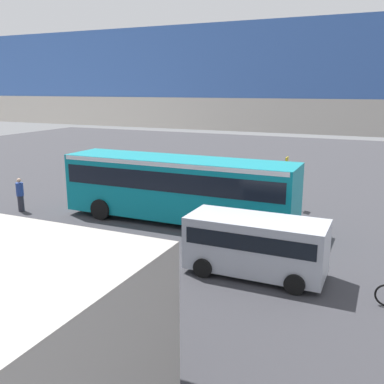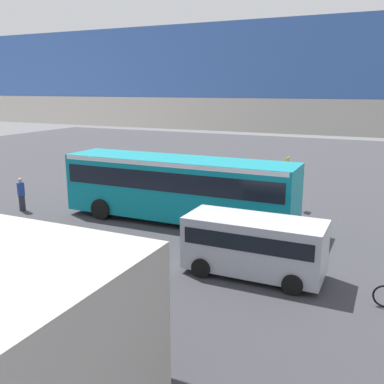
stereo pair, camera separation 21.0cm
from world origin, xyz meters
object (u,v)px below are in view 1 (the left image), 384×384
Objects in this scene: city_bus at (178,184)px; parked_van at (256,242)px; pedestrian at (20,195)px; traffic_sign at (286,174)px.

city_bus is 6.92m from parked_van.
traffic_sign reaches higher than pedestrian.
city_bus is 8.70m from pedestrian.
city_bus is 6.35m from traffic_sign.
pedestrian is at bearing 27.13° from traffic_sign.
parked_van is at bearing 139.28° from city_bus.
pedestrian is at bearing 11.87° from city_bus.
city_bus is 4.12× the size of traffic_sign.
pedestrian is at bearing -11.24° from parked_van.
city_bus is at bearing 48.13° from traffic_sign.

